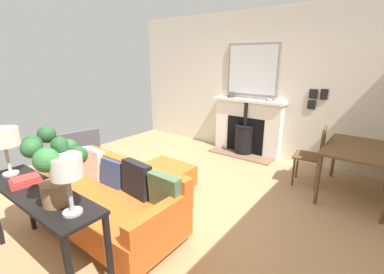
{
  "coord_description": "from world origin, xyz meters",
  "views": [
    {
      "loc": [
        2.35,
        2.21,
        1.88
      ],
      "look_at": [
        -0.64,
        -0.05,
        0.75
      ],
      "focal_mm": 24.85,
      "sensor_mm": 36.0,
      "label": 1
    }
  ],
  "objects": [
    {
      "name": "sofa",
      "position": [
        0.8,
        -0.07,
        0.34
      ],
      "size": [
        0.85,
        1.72,
        0.8
      ],
      "color": "#B2B2B7",
      "rests_on": "ground"
    },
    {
      "name": "dining_table",
      "position": [
        -1.68,
        1.99,
        0.64
      ],
      "size": [
        1.16,
        0.84,
        0.72
      ],
      "color": "brown",
      "rests_on": "ground"
    },
    {
      "name": "mirror_over_mantel",
      "position": [
        -2.51,
        -0.02,
        1.65
      ],
      "size": [
        0.04,
        1.04,
        0.98
      ],
      "color": "gray"
    },
    {
      "name": "table_lamp_far_end",
      "position": [
        1.52,
        0.49,
        1.13
      ],
      "size": [
        0.22,
        0.22,
        0.45
      ],
      "color": "#B2B2B7",
      "rests_on": "console_table"
    },
    {
      "name": "mantel_bowl_near",
      "position": [
        -2.42,
        -0.41,
        1.13
      ],
      "size": [
        0.14,
        0.14,
        0.06
      ],
      "color": "#47382D",
      "rests_on": "fireplace"
    },
    {
      "name": "ottoman",
      "position": [
        -0.2,
        -0.2,
        0.24
      ],
      "size": [
        0.63,
        0.72,
        0.39
      ],
      "color": "#B2B2B7",
      "rests_on": "ground"
    },
    {
      "name": "armchair_accent",
      "position": [
        0.33,
        -1.54,
        0.48
      ],
      "size": [
        0.78,
        0.7,
        0.85
      ],
      "color": "#4C3321",
      "rests_on": "ground"
    },
    {
      "name": "wall_left",
      "position": [
        -2.6,
        0.0,
        1.37
      ],
      "size": [
        0.12,
        5.63,
        2.74
      ],
      "primitive_type": "cube",
      "color": "beige",
      "rests_on": "ground"
    },
    {
      "name": "fireplace",
      "position": [
        -2.41,
        -0.02,
        0.48
      ],
      "size": [
        0.54,
        1.45,
        1.1
      ],
      "color": "brown",
      "rests_on": "ground"
    },
    {
      "name": "potted_plant",
      "position": [
        1.51,
        0.29,
        1.13
      ],
      "size": [
        0.43,
        0.52,
        0.58
      ],
      "color": "#99704C",
      "rests_on": "console_table"
    },
    {
      "name": "table_lamp_near_end",
      "position": [
        1.52,
        -0.63,
        1.15
      ],
      "size": [
        0.27,
        0.27,
        0.47
      ],
      "color": "beige",
      "rests_on": "console_table"
    },
    {
      "name": "mantel_bowl_far",
      "position": [
        -2.42,
        0.39,
        1.13
      ],
      "size": [
        0.12,
        0.12,
        0.04
      ],
      "color": "#9E9384",
      "rests_on": "fireplace"
    },
    {
      "name": "ground_plane",
      "position": [
        0.0,
        0.0,
        -0.0
      ],
      "size": [
        5.2,
        5.63,
        0.01
      ],
      "primitive_type": "cube",
      "color": "tan"
    },
    {
      "name": "console_table",
      "position": [
        1.52,
        -0.07,
        0.68
      ],
      "size": [
        0.38,
        1.5,
        0.78
      ],
      "color": "black",
      "rests_on": "ground"
    },
    {
      "name": "photo_gallery_row",
      "position": [
        -2.53,
        1.18,
        1.23
      ],
      "size": [
        0.02,
        0.3,
        0.36
      ],
      "color": "black"
    },
    {
      "name": "book_stack",
      "position": [
        1.52,
        -0.3,
        0.81
      ],
      "size": [
        0.29,
        0.25,
        0.06
      ],
      "color": "#B23833",
      "rests_on": "console_table"
    },
    {
      "name": "dining_chair_near_fireplace",
      "position": [
        -1.69,
        1.44,
        0.54
      ],
      "size": [
        0.44,
        0.44,
        0.93
      ],
      "color": "brown",
      "rests_on": "ground"
    }
  ]
}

